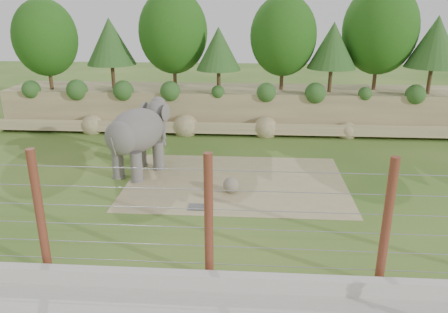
{
  "coord_description": "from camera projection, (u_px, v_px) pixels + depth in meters",
  "views": [
    {
      "loc": [
        1.19,
        -15.65,
        7.86
      ],
      "look_at": [
        0.0,
        2.0,
        1.6
      ],
      "focal_mm": 35.0,
      "sensor_mm": 36.0,
      "label": 1
    }
  ],
  "objects": [
    {
      "name": "retaining_wall",
      "position": [
        208.0,
        281.0,
        12.63
      ],
      "size": [
        26.0,
        0.35,
        0.5
      ],
      "primitive_type": "cube",
      "color": "beige",
      "rests_on": "ground"
    },
    {
      "name": "ground",
      "position": [
        221.0,
        211.0,
        17.41
      ],
      "size": [
        90.0,
        90.0,
        0.0
      ],
      "primitive_type": "plane",
      "color": "#2E5B19",
      "rests_on": "ground"
    },
    {
      "name": "stone_ball",
      "position": [
        231.0,
        185.0,
        18.96
      ],
      "size": [
        0.68,
        0.68,
        0.68
      ],
      "primitive_type": "sphere",
      "color": "gray",
      "rests_on": "dirt_patch"
    },
    {
      "name": "drain_grate",
      "position": [
        201.0,
        207.0,
        17.66
      ],
      "size": [
        1.0,
        0.6,
        0.03
      ],
      "primitive_type": "cube",
      "color": "#262628",
      "rests_on": "dirt_patch"
    },
    {
      "name": "elephant",
      "position": [
        137.0,
        141.0,
        20.71
      ],
      "size": [
        3.2,
        4.48,
        3.33
      ],
      "primitive_type": null,
      "rotation": [
        0.0,
        0.0,
        -0.39
      ],
      "color": "#645F5A",
      "rests_on": "ground"
    },
    {
      "name": "barrier_fence",
      "position": [
        209.0,
        219.0,
        12.51
      ],
      "size": [
        20.26,
        0.26,
        4.0
      ],
      "color": "#5E2C1D",
      "rests_on": "ground"
    },
    {
      "name": "back_embankment",
      "position": [
        244.0,
        67.0,
        27.98
      ],
      "size": [
        30.0,
        5.52,
        8.77
      ],
      "color": "#837551",
      "rests_on": "ground"
    },
    {
      "name": "dirt_patch",
      "position": [
        236.0,
        182.0,
        20.2
      ],
      "size": [
        10.0,
        7.0,
        0.02
      ],
      "primitive_type": "cube",
      "color": "#9B8E64",
      "rests_on": "ground"
    }
  ]
}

